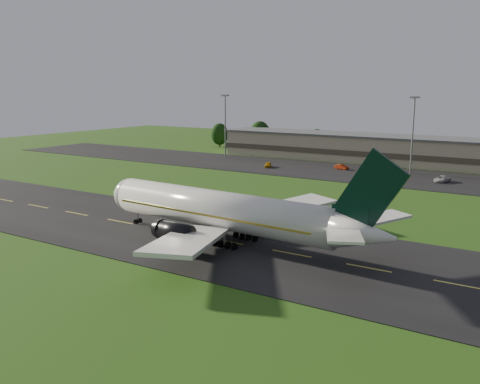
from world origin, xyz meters
The scene contains 10 objects.
ground centered at (0.00, 0.00, 0.00)m, with size 360.00×360.00×0.00m, color #234310.
taxiway centered at (0.00, 0.00, 0.05)m, with size 220.00×30.00×0.10m, color black.
apron centered at (0.00, 72.00, 0.05)m, with size 260.00×30.00×0.10m, color black.
airliner centered at (-0.38, -0.04, 4.66)m, with size 51.30×42.13×15.57m.
terminal centered at (6.40, 96.18, 3.99)m, with size 145.00×16.00×8.40m.
light_mast_west centered at (-55.00, 80.00, 12.74)m, with size 2.40×1.20×20.35m.
light_mast_centre centered at (5.00, 80.00, 12.74)m, with size 2.40×1.20×20.35m.
service_vehicle_a centered at (-32.44, 68.82, 0.84)m, with size 1.75×4.34×1.48m, color #C7970B.
service_vehicle_b centered at (-13.06, 76.46, 0.78)m, with size 1.45×4.15×1.37m, color #A6290B.
service_vehicle_c centered at (15.26, 70.52, 0.84)m, with size 2.45×5.31×1.48m, color silver.
Camera 1 is at (43.46, -63.29, 22.69)m, focal length 40.00 mm.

